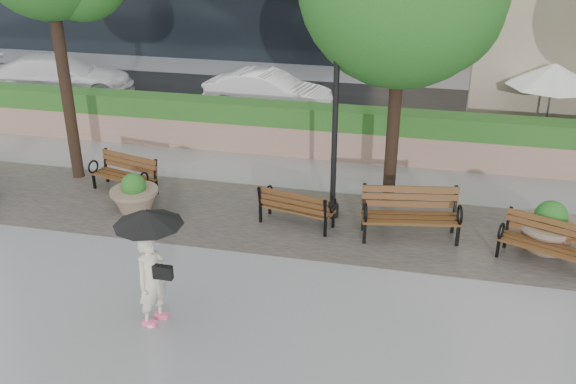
% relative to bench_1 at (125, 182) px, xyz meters
% --- Properties ---
extents(ground, '(100.00, 100.00, 0.00)m').
position_rel_bench_1_xyz_m(ground, '(3.48, -3.57, -0.26)').
color(ground, gray).
rests_on(ground, ground).
extents(cobble_strip, '(28.00, 3.20, 0.01)m').
position_rel_bench_1_xyz_m(cobble_strip, '(3.48, -0.57, -0.25)').
color(cobble_strip, '#383330').
rests_on(cobble_strip, ground).
extents(hedge_wall, '(24.00, 0.80, 1.35)m').
position_rel_bench_1_xyz_m(hedge_wall, '(3.48, 3.43, 0.41)').
color(hedge_wall, '#997263').
rests_on(hedge_wall, ground).
extents(asphalt_street, '(40.00, 7.00, 0.00)m').
position_rel_bench_1_xyz_m(asphalt_street, '(3.48, 7.43, -0.26)').
color(asphalt_street, black).
rests_on(asphalt_street, ground).
extents(bench_1, '(1.72, 1.05, 0.87)m').
position_rel_bench_1_xyz_m(bench_1, '(0.00, 0.00, 0.00)').
color(bench_1, '#563519').
rests_on(bench_1, ground).
extents(bench_2, '(1.67, 0.96, 0.85)m').
position_rel_bench_1_xyz_m(bench_2, '(4.33, -0.80, -0.01)').
color(bench_2, '#563519').
rests_on(bench_2, ground).
extents(bench_3, '(2.05, 1.09, 1.05)m').
position_rel_bench_1_xyz_m(bench_3, '(6.70, -0.84, 0.05)').
color(bench_3, '#563519').
rests_on(bench_3, ground).
extents(bench_4, '(1.75, 1.22, 0.88)m').
position_rel_bench_1_xyz_m(bench_4, '(9.23, -1.33, 0.00)').
color(bench_4, '#563519').
rests_on(bench_4, ground).
extents(planter_left, '(1.06, 1.06, 0.89)m').
position_rel_bench_1_xyz_m(planter_left, '(0.67, -0.89, 0.09)').
color(planter_left, '#7F6B56').
rests_on(planter_left, ground).
extents(planter_right, '(1.24, 1.24, 1.04)m').
position_rel_bench_1_xyz_m(planter_right, '(9.39, -0.68, 0.15)').
color(planter_right, '#7F6B56').
rests_on(planter_right, ground).
extents(lamppost, '(0.28, 0.28, 4.22)m').
position_rel_bench_1_xyz_m(lamppost, '(5.01, -0.21, 1.61)').
color(lamppost, black).
rests_on(lamppost, ground).
extents(patio_umb_white, '(2.50, 2.50, 2.30)m').
position_rel_bench_1_xyz_m(patio_umb_white, '(10.10, 5.60, 1.73)').
color(patio_umb_white, black).
rests_on(patio_umb_white, ground).
extents(car_left, '(5.32, 3.21, 1.44)m').
position_rel_bench_1_xyz_m(car_left, '(-5.70, 6.87, 0.46)').
color(car_left, white).
rests_on(car_left, ground).
extents(car_right, '(4.22, 1.87, 1.35)m').
position_rel_bench_1_xyz_m(car_right, '(1.77, 6.77, 0.42)').
color(car_right, white).
rests_on(car_right, ground).
extents(pedestrian, '(1.10, 1.10, 2.02)m').
position_rel_bench_1_xyz_m(pedestrian, '(2.79, -4.63, 0.97)').
color(pedestrian, beige).
rests_on(pedestrian, ground).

